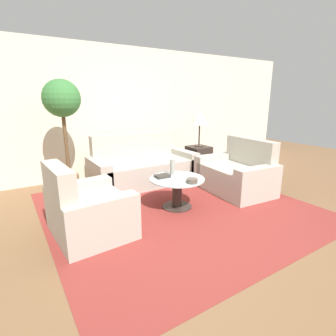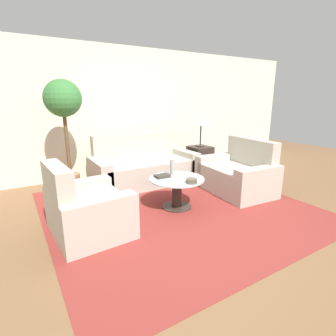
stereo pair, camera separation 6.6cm
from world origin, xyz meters
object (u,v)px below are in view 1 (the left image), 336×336
loveseat (238,175)px  coffee_table (177,189)px  potted_plant (63,111)px  vase (172,167)px  book_stack (162,176)px  armchair (85,212)px  bowl (192,181)px  sofa_main (142,168)px  table_lamp (200,119)px

loveseat → coffee_table: size_ratio=1.65×
coffee_table → potted_plant: size_ratio=0.43×
vase → book_stack: bearing=-170.9°
book_stack → armchair: bearing=-166.9°
book_stack → vase: bearing=10.5°
loveseat → bowl: size_ratio=8.55×
coffee_table → vase: 0.34m
sofa_main → vase: 1.19m
bowl → potted_plant: bearing=125.9°
table_lamp → loveseat: bearing=-93.8°
table_lamp → book_stack: bearing=-145.2°
coffee_table → vase: (0.04, 0.19, 0.28)m
vase → book_stack: (-0.20, -0.03, -0.10)m
loveseat → potted_plant: (-2.52, 1.41, 1.09)m
armchair → vase: armchair is taller
coffee_table → book_stack: size_ratio=3.72×
loveseat → table_lamp: (0.08, 1.19, 0.88)m
armchair → coffee_table: armchair is taller
potted_plant → book_stack: 1.90m
vase → sofa_main: bearing=86.6°
coffee_table → vase: bearing=77.6°
table_lamp → bowl: (-1.34, -1.52, -0.69)m
loveseat → coffee_table: bearing=-83.8°
loveseat → potted_plant: 3.08m
armchair → loveseat: 2.68m
loveseat → bowl: (-1.26, -0.33, 0.20)m
potted_plant → bowl: size_ratio=12.12×
sofa_main → book_stack: bearing=-102.7°
loveseat → book_stack: 1.48m
potted_plant → bowl: potted_plant is taller
armchair → potted_plant: size_ratio=0.54×
sofa_main → potted_plant: size_ratio=1.04×
table_lamp → coffee_table: bearing=-138.4°
sofa_main → vase: bearing=-93.4°
loveseat → potted_plant: bearing=-114.9°
sofa_main → book_stack: (-0.27, -1.19, 0.18)m
book_stack → table_lamp: bearing=36.2°
vase → bowl: 0.49m
armchair → vase: size_ratio=4.22×
sofa_main → loveseat: bearing=-47.4°
sofa_main → coffee_table: (-0.11, -1.35, 0.00)m
loveseat → armchair: bearing=-82.7°
armchair → book_stack: (1.21, 0.25, 0.19)m
sofa_main → coffee_table: sofa_main is taller
book_stack → coffee_table: bearing=-43.3°
vase → book_stack: size_ratio=1.11×
potted_plant → book_stack: size_ratio=8.69×
armchair → vase: (1.41, 0.28, 0.29)m
armchair → book_stack: bearing=-81.8°
armchair → coffee_table: size_ratio=1.26×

